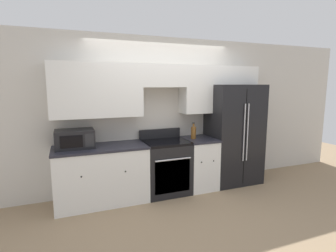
% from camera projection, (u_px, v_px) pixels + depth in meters
% --- Properties ---
extents(ground_plane, '(12.00, 12.00, 0.00)m').
position_uv_depth(ground_plane, '(175.00, 199.00, 4.18)').
color(ground_plane, '#937A5B').
extents(wall_back, '(8.00, 0.39, 2.60)m').
position_uv_depth(wall_back, '(162.00, 104.00, 4.49)').
color(wall_back, beige).
rests_on(wall_back, ground_plane).
extents(lower_cabinets_left, '(1.39, 0.64, 0.88)m').
position_uv_depth(lower_cabinets_left, '(102.00, 175.00, 4.00)').
color(lower_cabinets_left, white).
rests_on(lower_cabinets_left, ground_plane).
extents(lower_cabinets_right, '(0.53, 0.64, 0.88)m').
position_uv_depth(lower_cabinets_right, '(199.00, 163.00, 4.61)').
color(lower_cabinets_right, white).
rests_on(lower_cabinets_right, ground_plane).
extents(oven_range, '(0.74, 0.65, 1.04)m').
position_uv_depth(oven_range, '(166.00, 167.00, 4.38)').
color(oven_range, black).
rests_on(oven_range, ground_plane).
extents(refrigerator, '(0.94, 0.72, 1.80)m').
position_uv_depth(refrigerator, '(233.00, 134.00, 4.83)').
color(refrigerator, black).
rests_on(refrigerator, ground_plane).
extents(microwave, '(0.55, 0.39, 0.27)m').
position_uv_depth(microwave, '(75.00, 139.00, 3.84)').
color(microwave, black).
rests_on(microwave, lower_cabinets_left).
extents(bottle, '(0.09, 0.09, 0.29)m').
position_uv_depth(bottle, '(193.00, 132.00, 4.50)').
color(bottle, brown).
rests_on(bottle, lower_cabinets_right).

